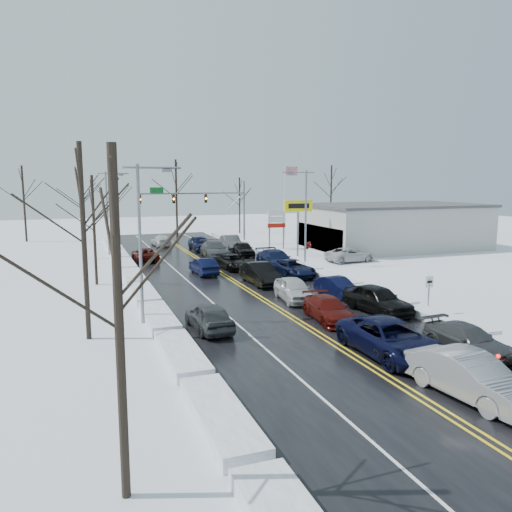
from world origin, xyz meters
name	(u,v)px	position (x,y,z in m)	size (l,w,h in m)	color
ground	(258,296)	(0.00, 0.00, 0.00)	(160.00, 160.00, 0.00)	white
road_surface	(248,290)	(0.00, 2.00, 0.01)	(14.00, 84.00, 0.01)	black
snow_bank_left	(145,298)	(-7.60, 2.00, 0.00)	(1.57, 72.00, 0.51)	white
snow_bank_right	(338,283)	(7.60, 2.00, 0.00)	(1.57, 72.00, 0.51)	white
traffic_signal_mast	(205,202)	(3.45, 27.99, 5.48)	(13.28, 0.39, 8.00)	slate
tires_plus_sign	(298,210)	(10.50, 15.99, 4.99)	(3.20, 0.34, 6.00)	slate
used_vehicles_sign	(277,221)	(10.50, 22.00, 3.32)	(2.20, 0.22, 4.65)	slate
speed_limit_sign	(429,288)	(8.20, -8.00, 1.63)	(0.55, 0.09, 2.35)	slate
flagpole	(286,196)	(15.17, 30.00, 5.93)	(1.87, 1.20, 10.00)	silver
dealership_building	(393,226)	(23.98, 18.00, 2.66)	(20.40, 12.40, 5.30)	#A4A39F
streetlight_ne	(304,210)	(8.30, 10.00, 5.31)	(3.20, 0.25, 9.00)	slate
streetlight_sw	(143,231)	(-8.30, -4.00, 5.31)	(3.20, 0.25, 9.00)	slate
streetlight_nw	(109,206)	(-8.30, 24.00, 5.31)	(3.20, 0.25, 9.00)	slate
tree_left_a	(116,257)	(-11.00, -20.00, 6.29)	(3.60, 3.60, 9.00)	#2D231C
tree_left_b	(82,203)	(-11.50, -6.00, 6.99)	(4.00, 4.00, 10.00)	#2D231C
tree_left_c	(93,209)	(-10.50, 8.00, 5.94)	(3.40, 3.40, 8.50)	#2D231C
tree_left_d	(80,188)	(-11.20, 22.00, 7.33)	(4.20, 4.20, 10.50)	#2D231C
tree_left_e	(82,192)	(-10.80, 34.00, 6.64)	(3.80, 3.80, 9.50)	#2D231C
tree_far_a	(23,189)	(-18.00, 40.00, 6.99)	(4.00, 4.00, 10.00)	#2D231C
tree_far_b	(117,193)	(-6.00, 41.00, 6.29)	(3.60, 3.60, 9.00)	#2D231C
tree_far_c	(176,183)	(2.00, 39.00, 7.68)	(4.40, 4.40, 11.00)	#2D231C
tree_far_d	(240,194)	(12.00, 40.50, 5.94)	(3.40, 3.40, 8.50)	#2D231C
tree_far_e	(331,185)	(28.00, 41.00, 7.33)	(4.20, 4.20, 10.50)	#2D231C
queued_car_1	(469,398)	(1.73, -18.35, 0.00)	(1.80, 5.18, 1.71)	#97999F
queued_car_2	(390,356)	(1.62, -13.49, 0.00)	(2.79, 6.05, 1.68)	black
queued_car_3	(328,321)	(1.74, -7.25, 0.00)	(1.92, 4.71, 1.37)	#4D0D0A
queued_car_4	(294,301)	(1.85, -2.10, 0.00)	(1.87, 4.64, 1.58)	silver
queued_car_5	(260,284)	(1.63, 3.77, 0.00)	(1.78, 5.11, 1.68)	black
queued_car_6	(234,269)	(1.66, 10.85, 0.00)	(2.24, 4.86, 1.35)	black
queued_car_7	(214,258)	(1.79, 18.04, 0.00)	(2.41, 5.92, 1.72)	#3F4244
queued_car_8	(200,251)	(1.63, 23.63, 0.00)	(2.03, 5.04, 1.72)	black
queued_car_11	(467,354)	(5.20, -14.51, 0.00)	(1.91, 4.69, 1.36)	#383A3D
queued_car_12	(377,313)	(5.42, -6.71, 0.00)	(2.03, 5.04, 1.72)	black
queued_car_13	(338,296)	(5.29, -2.00, 0.00)	(1.42, 4.07, 1.34)	black
queued_car_14	(293,276)	(5.34, 5.81, 0.00)	(2.35, 5.09, 1.41)	black
queued_car_15	(276,269)	(5.41, 9.74, 0.00)	(2.38, 5.85, 1.70)	black
queued_car_16	(244,256)	(5.12, 18.19, 0.00)	(1.79, 4.45, 1.52)	black
queued_car_17	(231,250)	(5.16, 22.99, 0.00)	(1.81, 5.18, 1.71)	#3E4043
oncoming_car_0	(204,274)	(-1.56, 9.30, 0.00)	(1.53, 4.40, 1.45)	black
oncoming_car_1	(145,261)	(-5.34, 18.49, 0.00)	(2.25, 4.87, 1.35)	#4B0E0A
oncoming_car_2	(161,246)	(-1.91, 29.31, 0.00)	(1.91, 4.69, 1.36)	silver
oncoming_car_3	(209,330)	(-5.28, -6.67, 0.00)	(1.81, 4.50, 1.53)	#3A3D3F
parked_car_0	(350,262)	(13.89, 10.80, 0.00)	(2.38, 5.17, 1.44)	silver
parked_car_1	(350,253)	(17.07, 16.16, 0.00)	(2.00, 4.91, 1.43)	silver
parked_car_2	(310,247)	(14.97, 21.98, 0.00)	(1.89, 4.71, 1.60)	#4B0A0A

